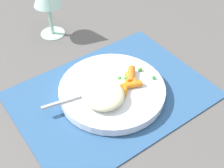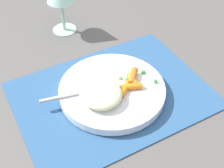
% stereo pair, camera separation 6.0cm
% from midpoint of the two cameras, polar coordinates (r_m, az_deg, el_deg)
% --- Properties ---
extents(ground_plane, '(2.40, 2.40, 0.00)m').
position_cam_midpoint_polar(ground_plane, '(0.69, 2.47, -2.20)').
color(ground_plane, '#565451').
extents(placemat, '(0.42, 0.31, 0.01)m').
position_cam_midpoint_polar(placemat, '(0.69, 2.48, -2.03)').
color(placemat, '#2D5684').
rests_on(placemat, ground_plane).
extents(plate, '(0.24, 0.24, 0.02)m').
position_cam_midpoint_polar(plate, '(0.68, 2.51, -1.30)').
color(plate, white).
rests_on(plate, placemat).
extents(rice_mound, '(0.09, 0.09, 0.03)m').
position_cam_midpoint_polar(rice_mound, '(0.64, 0.61, -1.92)').
color(rice_mound, beige).
rests_on(rice_mound, plate).
extents(carrot_portion, '(0.08, 0.07, 0.02)m').
position_cam_midpoint_polar(carrot_portion, '(0.68, 6.04, 0.31)').
color(carrot_portion, orange).
rests_on(carrot_portion, plate).
extents(pea_scatter, '(0.10, 0.05, 0.01)m').
position_cam_midpoint_polar(pea_scatter, '(0.69, 6.04, 0.82)').
color(pea_scatter, green).
rests_on(pea_scatter, plate).
extents(fork, '(0.19, 0.05, 0.01)m').
position_cam_midpoint_polar(fork, '(0.66, -0.91, -1.29)').
color(fork, '#BABABA').
rests_on(fork, plate).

